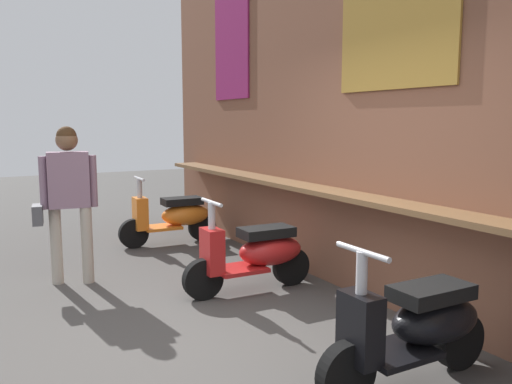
{
  "coord_description": "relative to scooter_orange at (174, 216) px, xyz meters",
  "views": [
    {
      "loc": [
        3.45,
        -1.43,
        1.72
      ],
      "look_at": [
        -1.39,
        1.26,
        0.97
      ],
      "focal_mm": 36.66,
      "sensor_mm": 36.0,
      "label": 1
    }
  ],
  "objects": [
    {
      "name": "scooter_black",
      "position": [
        4.55,
        0.0,
        0.0
      ],
      "size": [
        0.46,
        1.4,
        0.97
      ],
      "rotation": [
        0.0,
        0.0,
        -1.57
      ],
      "color": "black",
      "rests_on": "ground_plane"
    },
    {
      "name": "ground_plane",
      "position": [
        3.44,
        -1.08,
        -0.39
      ],
      "size": [
        28.8,
        28.8,
        0.0
      ],
      "primitive_type": "plane",
      "color": "#474442"
    },
    {
      "name": "shopper_with_handbag",
      "position": [
        1.2,
        -1.61,
        0.63
      ],
      "size": [
        0.29,
        0.67,
        1.67
      ],
      "rotation": [
        0.0,
        0.0,
        -0.15
      ],
      "color": "#ADA393",
      "rests_on": "ground_plane"
    },
    {
      "name": "scooter_orange",
      "position": [
        0.0,
        0.0,
        0.0
      ],
      "size": [
        0.46,
        1.4,
        0.97
      ],
      "rotation": [
        0.0,
        0.0,
        -1.61
      ],
      "color": "orange",
      "rests_on": "ground_plane"
    },
    {
      "name": "scooter_red",
      "position": [
        2.37,
        0.0,
        0.0
      ],
      "size": [
        0.46,
        1.4,
        0.97
      ],
      "rotation": [
        0.0,
        0.0,
        -1.6
      ],
      "color": "red",
      "rests_on": "ground_plane"
    },
    {
      "name": "market_stall_facade",
      "position": [
        3.45,
        0.94,
        1.49
      ],
      "size": [
        10.28,
        0.61,
        3.76
      ],
      "color": "brown",
      "rests_on": "ground_plane"
    }
  ]
}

